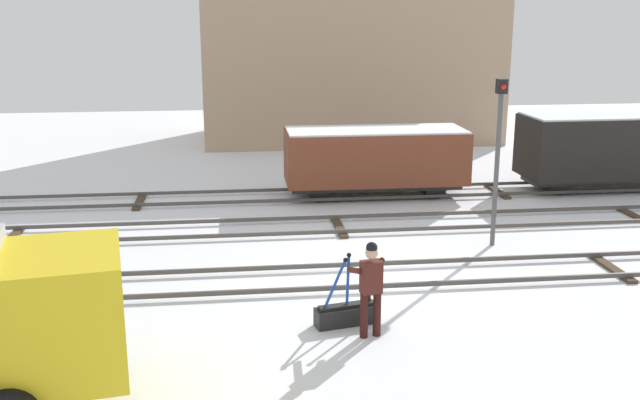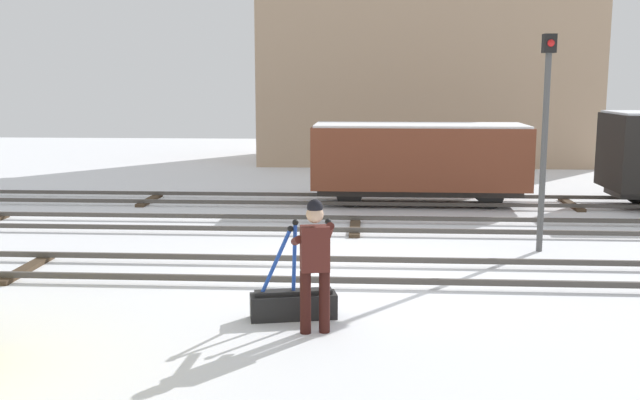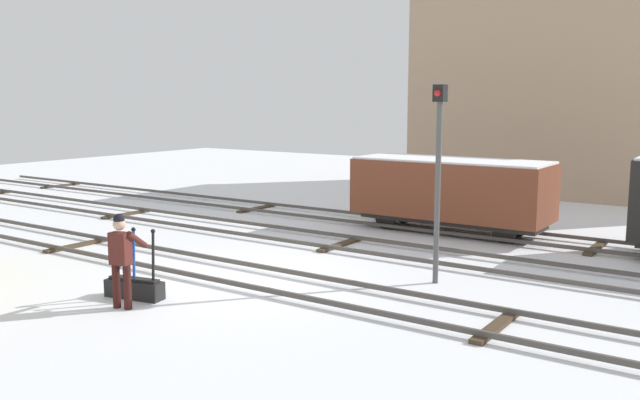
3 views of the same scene
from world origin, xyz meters
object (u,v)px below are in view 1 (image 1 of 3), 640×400
at_px(signal_post, 498,147).
at_px(freight_car_far_end, 375,157).
at_px(freight_car_back_track, 611,147).
at_px(switch_lever_frame, 347,312).
at_px(rail_worker, 370,283).

xyz_separation_m(signal_post, freight_car_far_end, (-2.04, 5.47, -1.30)).
relative_size(signal_post, freight_car_far_end, 0.73).
distance_m(signal_post, freight_car_far_end, 5.98).
distance_m(freight_car_far_end, freight_car_back_track, 8.05).
bearing_deg(switch_lever_frame, signal_post, 32.85).
bearing_deg(signal_post, freight_car_back_track, 42.32).
bearing_deg(freight_car_back_track, rail_worker, -134.84).
xyz_separation_m(switch_lever_frame, freight_car_back_track, (10.53, 9.93, 1.22)).
height_order(signal_post, freight_car_back_track, signal_post).
height_order(rail_worker, freight_car_far_end, freight_car_far_end).
xyz_separation_m(switch_lever_frame, freight_car_far_end, (2.48, 9.93, 1.04)).
relative_size(switch_lever_frame, freight_car_back_track, 0.24).
relative_size(rail_worker, freight_car_far_end, 0.32).
height_order(switch_lever_frame, freight_car_far_end, freight_car_far_end).
bearing_deg(rail_worker, freight_car_far_end, 66.69).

